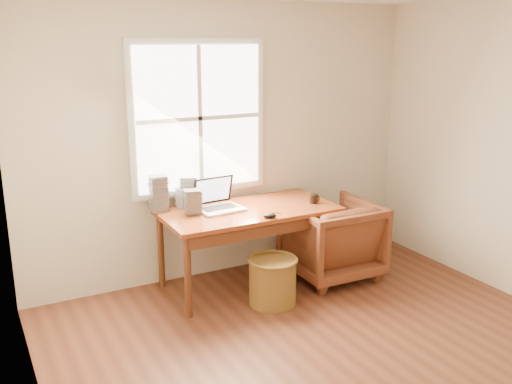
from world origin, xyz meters
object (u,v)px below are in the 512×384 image
(laptop, at_px, (221,193))
(coffee_mug, at_px, (314,199))
(armchair, at_px, (331,239))
(wicker_stool, at_px, (273,282))
(desk, at_px, (249,211))
(cd_stack_a, at_px, (188,192))

(laptop, bearing_deg, coffee_mug, -17.00)
(armchair, bearing_deg, wicker_stool, 20.14)
(desk, height_order, cd_stack_a, cd_stack_a)
(armchair, height_order, coffee_mug, coffee_mug)
(desk, height_order, armchair, armchair)
(desk, relative_size, coffee_mug, 18.33)
(desk, distance_m, coffee_mug, 0.64)
(desk, distance_m, wicker_stool, 0.69)
(coffee_mug, height_order, cd_stack_a, cd_stack_a)
(laptop, relative_size, cd_stack_a, 1.58)
(wicker_stool, distance_m, laptop, 0.91)
(wicker_stool, bearing_deg, armchair, 18.41)
(armchair, relative_size, wicker_stool, 2.01)
(desk, height_order, coffee_mug, coffee_mug)
(armchair, relative_size, laptop, 1.81)
(cd_stack_a, bearing_deg, laptop, -49.07)
(desk, relative_size, cd_stack_a, 5.52)
(wicker_stool, xyz_separation_m, coffee_mug, (0.63, 0.32, 0.59))
(coffee_mug, bearing_deg, armchair, -5.22)
(wicker_stool, height_order, laptop, laptop)
(desk, relative_size, wicker_stool, 3.90)
(armchair, xyz_separation_m, cd_stack_a, (-1.27, 0.49, 0.52))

